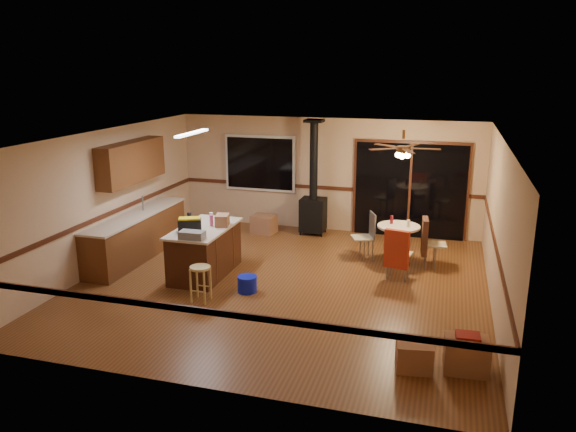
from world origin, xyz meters
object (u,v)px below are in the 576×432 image
at_px(chair_right, 426,236).
at_px(kitchen_island, 205,251).
at_px(chair_left, 368,231).
at_px(box_corner_b, 414,356).
at_px(chair_near, 397,249).
at_px(toolbox_black, 190,225).
at_px(blue_bucket, 247,284).
at_px(wood_stove, 313,203).
at_px(box_corner_a, 466,355).
at_px(box_under_window, 264,224).
at_px(dining_table, 398,238).
at_px(toolbox_grey, 192,235).
at_px(bar_stool, 201,284).

bearing_deg(chair_right, kitchen_island, -158.05).
relative_size(chair_left, box_corner_b, 1.17).
xyz_separation_m(kitchen_island, chair_near, (3.41, 0.65, 0.14)).
height_order(kitchen_island, toolbox_black, toolbox_black).
relative_size(blue_bucket, chair_near, 0.48).
height_order(wood_stove, box_corner_a, wood_stove).
relative_size(box_under_window, box_corner_b, 1.16).
bearing_deg(dining_table, toolbox_grey, -145.94).
relative_size(toolbox_black, chair_right, 0.58).
bearing_deg(dining_table, box_corner_b, -81.44).
distance_m(wood_stove, box_under_window, 1.24).
bearing_deg(box_corner_a, dining_table, 108.13).
distance_m(chair_near, box_corner_b, 3.07).
bearing_deg(bar_stool, blue_bucket, 44.98).
xyz_separation_m(blue_bucket, chair_left, (1.72, 2.24, 0.45)).
xyz_separation_m(dining_table, box_under_window, (-3.15, 1.27, -0.32)).
height_order(kitchen_island, blue_bucket, kitchen_island).
distance_m(chair_right, box_corner_b, 3.93).
xyz_separation_m(bar_stool, blue_bucket, (0.59, 0.59, -0.16)).
bearing_deg(toolbox_black, chair_near, 14.94).
distance_m(kitchen_island, toolbox_grey, 0.85).
relative_size(wood_stove, bar_stool, 4.17).
relative_size(toolbox_grey, toolbox_black, 1.05).
distance_m(chair_near, box_under_window, 3.89).
bearing_deg(kitchen_island, box_corner_b, -30.84).
height_order(bar_stool, box_under_window, bar_stool).
relative_size(kitchen_island, box_corner_b, 3.73).
height_order(dining_table, chair_left, chair_left).
xyz_separation_m(kitchen_island, toolbox_grey, (0.09, -0.68, 0.51)).
xyz_separation_m(wood_stove, chair_right, (2.57, -1.49, -0.13)).
xyz_separation_m(toolbox_black, blue_bucket, (1.16, -0.27, -0.87)).
distance_m(bar_stool, chair_left, 3.66).
bearing_deg(chair_near, blue_bucket, -152.92).
xyz_separation_m(toolbox_black, box_corner_b, (4.07, -2.05, -0.83)).
xyz_separation_m(bar_stool, box_under_window, (-0.24, 3.96, -0.09)).
distance_m(box_under_window, box_corner_b, 6.36).
relative_size(kitchen_island, dining_table, 2.07).
xyz_separation_m(chair_right, box_corner_a, (0.70, -3.75, -0.39)).
bearing_deg(blue_bucket, bar_stool, -135.02).
bearing_deg(blue_bucket, box_corner_a, -24.56).
distance_m(kitchen_island, blue_bucket, 1.22).
xyz_separation_m(chair_near, box_corner_a, (1.16, -2.84, -0.39)).
bearing_deg(dining_table, box_corner_a, -71.87).
height_order(dining_table, box_corner_b, dining_table).
xyz_separation_m(bar_stool, box_corner_a, (4.13, -1.03, -0.10)).
xyz_separation_m(kitchen_island, chair_left, (2.75, 1.67, 0.14)).
distance_m(kitchen_island, chair_right, 4.17).
bearing_deg(toolbox_grey, chair_near, 21.77).
height_order(bar_stool, dining_table, dining_table).
xyz_separation_m(toolbox_black, bar_stool, (0.57, -0.86, -0.71)).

